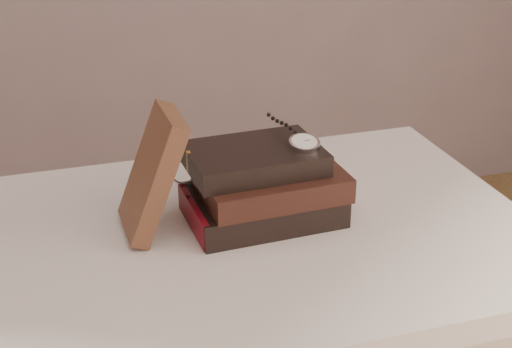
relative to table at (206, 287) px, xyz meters
name	(u,v)px	position (x,y,z in m)	size (l,w,h in m)	color
table	(206,287)	(0.00, 0.00, 0.00)	(1.00, 0.60, 0.75)	silver
book_stack	(263,186)	(0.10, 0.03, 0.15)	(0.24, 0.17, 0.11)	black
journal	(152,174)	(-0.07, 0.04, 0.18)	(0.03, 0.12, 0.19)	#432719
pocket_watch	(302,142)	(0.16, 0.02, 0.21)	(0.05, 0.15, 0.02)	silver
eyeglasses	(198,167)	(0.02, 0.10, 0.16)	(0.10, 0.11, 0.05)	silver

